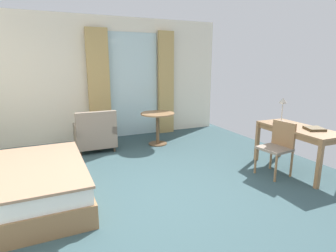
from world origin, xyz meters
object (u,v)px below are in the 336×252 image
(writing_desk, at_px, (299,133))
(round_cafe_table, at_px, (158,121))
(desk_lamp, at_px, (283,103))
(armchair_by_window, at_px, (95,135))
(desk_chair, at_px, (278,145))
(closed_book, at_px, (314,129))

(writing_desk, xyz_separation_m, round_cafe_table, (-1.57, 2.40, -0.13))
(desk_lamp, distance_m, round_cafe_table, 2.60)
(writing_desk, xyz_separation_m, armchair_by_window, (-2.93, 2.53, -0.33))
(armchair_by_window, height_order, round_cafe_table, armchair_by_window)
(desk_chair, relative_size, desk_lamp, 1.94)
(desk_lamp, height_order, round_cafe_table, desk_lamp)
(armchair_by_window, distance_m, round_cafe_table, 1.38)
(desk_chair, distance_m, round_cafe_table, 2.64)
(writing_desk, relative_size, armchair_by_window, 1.61)
(desk_chair, distance_m, desk_lamp, 0.93)
(closed_book, bearing_deg, round_cafe_table, 144.96)
(closed_book, xyz_separation_m, round_cafe_table, (-1.65, 2.62, -0.24))
(desk_chair, xyz_separation_m, desk_lamp, (0.54, 0.48, 0.58))
(writing_desk, distance_m, round_cafe_table, 2.87)
(desk_lamp, bearing_deg, closed_book, -92.46)
(closed_book, relative_size, round_cafe_table, 0.36)
(writing_desk, height_order, closed_book, closed_book)
(armchair_by_window, bearing_deg, desk_chair, -45.27)
(armchair_by_window, xyz_separation_m, round_cafe_table, (1.36, -0.13, 0.20))
(desk_lamp, relative_size, armchair_by_window, 0.52)
(desk_chair, xyz_separation_m, armchair_by_window, (-2.50, 2.52, -0.17))
(round_cafe_table, bearing_deg, desk_lamp, -48.64)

